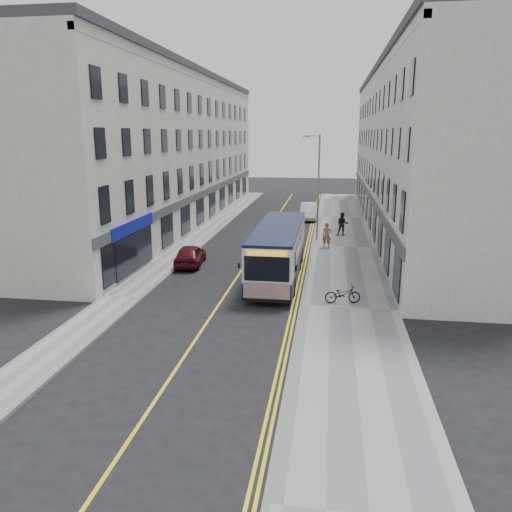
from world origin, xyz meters
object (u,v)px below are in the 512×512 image
(pedestrian_far, at_px, (342,224))
(pedestrian_near, at_px, (327,235))
(streetlamp, at_px, (317,184))
(car_white, at_px, (309,211))
(car_maroon, at_px, (190,255))
(bicycle, at_px, (343,294))
(city_bus, at_px, (278,250))

(pedestrian_far, bearing_deg, pedestrian_near, -105.02)
(streetlamp, relative_size, pedestrian_near, 4.40)
(car_white, distance_m, car_maroon, 19.57)
(bicycle, xyz_separation_m, car_white, (-2.72, 24.68, 0.21))
(pedestrian_far, bearing_deg, city_bus, -108.16)
(pedestrian_far, relative_size, car_white, 0.39)
(bicycle, relative_size, car_maroon, 0.44)
(car_white, xyz_separation_m, car_maroon, (-6.60, -18.42, -0.11))
(bicycle, bearing_deg, car_maroon, 46.01)
(bicycle, relative_size, car_white, 0.36)
(pedestrian_near, bearing_deg, city_bus, -106.22)
(city_bus, relative_size, pedestrian_near, 5.74)
(streetlamp, relative_size, car_white, 1.70)
(streetlamp, height_order, car_maroon, streetlamp)
(pedestrian_far, bearing_deg, car_maroon, -133.78)
(bicycle, distance_m, car_white, 24.83)
(pedestrian_near, bearing_deg, car_maroon, -143.17)
(streetlamp, height_order, car_white, streetlamp)
(streetlamp, height_order, pedestrian_far, streetlamp)
(city_bus, bearing_deg, car_maroon, 160.85)
(streetlamp, distance_m, car_white, 10.73)
(bicycle, height_order, car_maroon, car_maroon)
(streetlamp, distance_m, bicycle, 15.22)
(city_bus, height_order, bicycle, city_bus)
(pedestrian_near, height_order, car_white, pedestrian_near)
(bicycle, xyz_separation_m, car_maroon, (-9.32, 6.26, 0.09))
(pedestrian_far, height_order, car_white, pedestrian_far)
(pedestrian_far, height_order, car_maroon, pedestrian_far)
(city_bus, height_order, pedestrian_far, city_bus)
(city_bus, height_order, pedestrian_near, city_bus)
(bicycle, bearing_deg, car_white, -3.82)
(streetlamp, relative_size, city_bus, 0.77)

